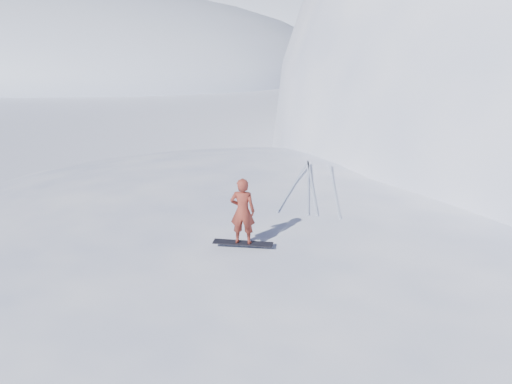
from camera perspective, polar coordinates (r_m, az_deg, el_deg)
ground at (r=14.50m, az=4.88°, el=-14.20°), size 400.00×400.00×0.00m
near_ridge at (r=16.87m, az=10.97°, el=-9.36°), size 36.00×28.00×4.80m
far_ridge_a at (r=102.68m, az=-26.02°, el=12.83°), size 120.00×70.00×28.00m
far_ridge_c at (r=129.37m, az=0.66°, el=15.61°), size 140.00×90.00×36.00m
wind_bumps at (r=16.38m, az=4.98°, el=-9.99°), size 16.00×14.40×1.00m
snowboard at (r=13.12m, az=-1.51°, el=-5.84°), size 1.60×0.61×0.03m
snowboarder at (r=12.77m, az=-1.54°, el=-2.20°), size 0.71×0.54×1.76m
vapor_plume at (r=80.76m, az=-23.94°, el=11.89°), size 11.34×9.08×7.94m
board_tracks at (r=17.82m, az=6.43°, el=0.92°), size 2.54×5.98×0.04m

